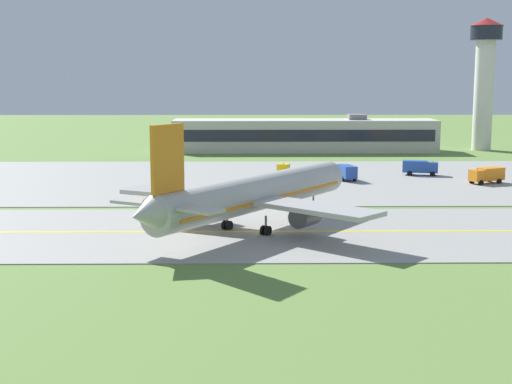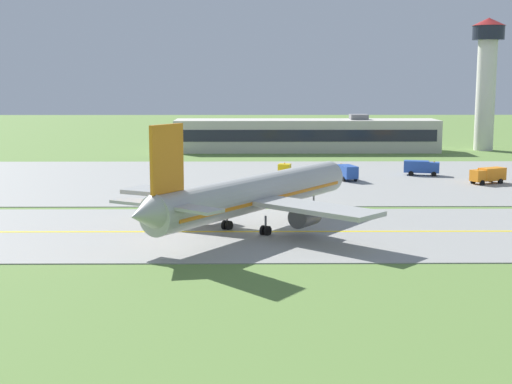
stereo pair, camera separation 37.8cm
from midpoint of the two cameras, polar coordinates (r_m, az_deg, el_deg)
ground_plane at (r=82.27m, az=0.50°, el=-3.13°), size 500.00×500.00×0.00m
taxiway_strip at (r=82.26m, az=0.50°, el=-3.09°), size 240.00×28.00×0.10m
apron_pad at (r=124.15m, az=4.80°, el=0.96°), size 140.00×52.00×0.10m
taxiway_centreline at (r=82.25m, az=0.50°, el=-3.06°), size 220.00×0.60×0.01m
airplane_lead at (r=82.55m, az=-0.05°, el=-0.17°), size 28.90×34.54×12.70m
service_truck_baggage at (r=131.76m, az=12.67°, el=1.89°), size 6.32×3.46×2.60m
service_truck_fuel at (r=124.33m, az=17.51°, el=1.28°), size 6.28×4.52×2.60m
service_truck_catering at (r=123.60m, az=7.01°, el=1.59°), size 3.56×6.33×2.60m
service_truck_pushback at (r=124.84m, az=2.18°, el=1.56°), size 3.61×6.71×2.59m
terminal_building at (r=170.79m, az=3.96°, el=4.37°), size 59.97×10.59×8.49m
control_tower at (r=180.64m, az=17.38°, el=8.80°), size 7.60×7.60×30.27m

